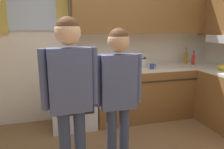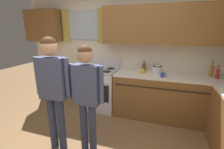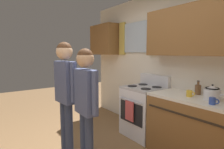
{
  "view_description": "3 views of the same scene",
  "coord_description": "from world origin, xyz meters",
  "px_view_note": "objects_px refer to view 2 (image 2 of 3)",
  "views": [
    {
      "loc": [
        -0.64,
        -1.73,
        1.56
      ],
      "look_at": [
        0.06,
        0.74,
        0.99
      ],
      "focal_mm": 34.07,
      "sensor_mm": 36.0,
      "label": 1
    },
    {
      "loc": [
        0.9,
        -1.58,
        1.73
      ],
      "look_at": [
        0.2,
        0.57,
        1.1
      ],
      "focal_mm": 25.63,
      "sensor_mm": 36.0,
      "label": 2
    },
    {
      "loc": [
        1.9,
        -0.81,
        1.5
      ],
      "look_at": [
        0.0,
        0.56,
        1.22
      ],
      "focal_mm": 29.15,
      "sensor_mm": 36.0,
      "label": 3
    }
  ],
  "objects_px": {
    "bottle_sauce_red": "(217,74)",
    "mug_cobalt_blue": "(163,75)",
    "bottle_squat_brown": "(144,67)",
    "adult_left": "(53,83)",
    "stovetop_kettle": "(157,69)",
    "mug_mustard_yellow": "(143,71)",
    "stove_oven": "(102,88)",
    "adult_in_plaid": "(86,89)",
    "bottle_oil_amber": "(211,71)"
  },
  "relations": [
    {
      "from": "stovetop_kettle",
      "to": "bottle_sauce_red",
      "type": "bearing_deg",
      "value": -0.72
    },
    {
      "from": "bottle_oil_amber",
      "to": "adult_in_plaid",
      "type": "bearing_deg",
      "value": -140.19
    },
    {
      "from": "bottle_sauce_red",
      "to": "bottle_oil_amber",
      "type": "height_order",
      "value": "bottle_oil_amber"
    },
    {
      "from": "mug_cobalt_blue",
      "to": "adult_left",
      "type": "distance_m",
      "value": 1.88
    },
    {
      "from": "mug_mustard_yellow",
      "to": "bottle_oil_amber",
      "type": "bearing_deg",
      "value": 8.64
    },
    {
      "from": "bottle_oil_amber",
      "to": "adult_left",
      "type": "distance_m",
      "value": 2.74
    },
    {
      "from": "adult_in_plaid",
      "to": "adult_left",
      "type": "bearing_deg",
      "value": -171.62
    },
    {
      "from": "bottle_squat_brown",
      "to": "adult_in_plaid",
      "type": "xyz_separation_m",
      "value": [
        -0.56,
        -1.53,
        0.0
      ]
    },
    {
      "from": "bottle_sauce_red",
      "to": "adult_left",
      "type": "bearing_deg",
      "value": -148.51
    },
    {
      "from": "mug_cobalt_blue",
      "to": "stovetop_kettle",
      "type": "distance_m",
      "value": 0.23
    },
    {
      "from": "stove_oven",
      "to": "adult_in_plaid",
      "type": "relative_size",
      "value": 0.71
    },
    {
      "from": "mug_mustard_yellow",
      "to": "adult_in_plaid",
      "type": "xyz_separation_m",
      "value": [
        -0.57,
        -1.3,
        0.03
      ]
    },
    {
      "from": "bottle_sauce_red",
      "to": "adult_left",
      "type": "xyz_separation_m",
      "value": [
        -2.32,
        -1.42,
        0.05
      ]
    },
    {
      "from": "stove_oven",
      "to": "bottle_squat_brown",
      "type": "xyz_separation_m",
      "value": [
        0.89,
        0.18,
        0.51
      ]
    },
    {
      "from": "bottle_sauce_red",
      "to": "mug_cobalt_blue",
      "type": "bearing_deg",
      "value": -168.24
    },
    {
      "from": "bottle_sauce_red",
      "to": "stovetop_kettle",
      "type": "height_order",
      "value": "bottle_sauce_red"
    },
    {
      "from": "stove_oven",
      "to": "bottle_squat_brown",
      "type": "height_order",
      "value": "bottle_squat_brown"
    },
    {
      "from": "stove_oven",
      "to": "mug_mustard_yellow",
      "type": "distance_m",
      "value": 1.01
    },
    {
      "from": "bottle_squat_brown",
      "to": "mug_mustard_yellow",
      "type": "bearing_deg",
      "value": -88.06
    },
    {
      "from": "bottle_sauce_red",
      "to": "bottle_squat_brown",
      "type": "height_order",
      "value": "bottle_sauce_red"
    },
    {
      "from": "bottle_sauce_red",
      "to": "mug_cobalt_blue",
      "type": "relative_size",
      "value": 2.14
    },
    {
      "from": "adult_left",
      "to": "mug_mustard_yellow",
      "type": "bearing_deg",
      "value": 52.9
    },
    {
      "from": "mug_mustard_yellow",
      "to": "stovetop_kettle",
      "type": "bearing_deg",
      "value": 13.02
    },
    {
      "from": "mug_mustard_yellow",
      "to": "adult_in_plaid",
      "type": "relative_size",
      "value": 0.08
    },
    {
      "from": "bottle_sauce_red",
      "to": "adult_in_plaid",
      "type": "relative_size",
      "value": 0.16
    },
    {
      "from": "stovetop_kettle",
      "to": "adult_in_plaid",
      "type": "relative_size",
      "value": 0.18
    },
    {
      "from": "stove_oven",
      "to": "stovetop_kettle",
      "type": "distance_m",
      "value": 1.28
    },
    {
      "from": "adult_left",
      "to": "adult_in_plaid",
      "type": "bearing_deg",
      "value": 8.38
    },
    {
      "from": "mug_cobalt_blue",
      "to": "adult_in_plaid",
      "type": "relative_size",
      "value": 0.07
    },
    {
      "from": "bottle_sauce_red",
      "to": "adult_in_plaid",
      "type": "bearing_deg",
      "value": -143.84
    },
    {
      "from": "bottle_squat_brown",
      "to": "bottle_oil_amber",
      "type": "height_order",
      "value": "bottle_oil_amber"
    },
    {
      "from": "bottle_squat_brown",
      "to": "adult_in_plaid",
      "type": "relative_size",
      "value": 0.13
    },
    {
      "from": "stove_oven",
      "to": "mug_cobalt_blue",
      "type": "height_order",
      "value": "stove_oven"
    },
    {
      "from": "stove_oven",
      "to": "adult_in_plaid",
      "type": "distance_m",
      "value": 1.48
    },
    {
      "from": "bottle_sauce_red",
      "to": "stovetop_kettle",
      "type": "bearing_deg",
      "value": 179.28
    },
    {
      "from": "bottle_oil_amber",
      "to": "mug_mustard_yellow",
      "type": "height_order",
      "value": "bottle_oil_amber"
    },
    {
      "from": "bottle_squat_brown",
      "to": "stovetop_kettle",
      "type": "height_order",
      "value": "stovetop_kettle"
    },
    {
      "from": "mug_mustard_yellow",
      "to": "mug_cobalt_blue",
      "type": "height_order",
      "value": "mug_mustard_yellow"
    },
    {
      "from": "stovetop_kettle",
      "to": "adult_left",
      "type": "height_order",
      "value": "adult_left"
    },
    {
      "from": "adult_in_plaid",
      "to": "bottle_sauce_red",
      "type": "bearing_deg",
      "value": 36.16
    },
    {
      "from": "mug_mustard_yellow",
      "to": "adult_left",
      "type": "xyz_separation_m",
      "value": [
        -1.04,
        -1.37,
        0.09
      ]
    },
    {
      "from": "bottle_squat_brown",
      "to": "bottle_oil_amber",
      "type": "distance_m",
      "value": 1.23
    },
    {
      "from": "adult_left",
      "to": "adult_in_plaid",
      "type": "distance_m",
      "value": 0.48
    },
    {
      "from": "bottle_oil_amber",
      "to": "adult_in_plaid",
      "type": "relative_size",
      "value": 0.18
    },
    {
      "from": "stove_oven",
      "to": "bottle_sauce_red",
      "type": "bearing_deg",
      "value": 0.16
    },
    {
      "from": "adult_left",
      "to": "bottle_squat_brown",
      "type": "bearing_deg",
      "value": 57.22
    },
    {
      "from": "bottle_oil_amber",
      "to": "mug_cobalt_blue",
      "type": "bearing_deg",
      "value": -158.94
    },
    {
      "from": "bottle_squat_brown",
      "to": "adult_left",
      "type": "height_order",
      "value": "adult_left"
    },
    {
      "from": "bottle_oil_amber",
      "to": "bottle_sauce_red",
      "type": "bearing_deg",
      "value": -64.44
    },
    {
      "from": "bottle_sauce_red",
      "to": "adult_left",
      "type": "height_order",
      "value": "adult_left"
    }
  ]
}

